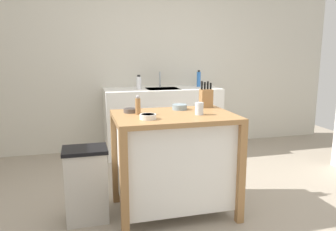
{
  "coord_description": "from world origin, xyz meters",
  "views": [
    {
      "loc": [
        -0.86,
        -2.52,
        1.41
      ],
      "look_at": [
        -0.11,
        0.32,
        0.83
      ],
      "focal_mm": 35.43,
      "sensor_mm": 36.0,
      "label": 1
    }
  ],
  "objects_px": {
    "trash_bin": "(86,184)",
    "bottle_hand_soap": "(199,79)",
    "bowl_ceramic_small": "(180,107)",
    "bottle_spray_cleaner": "(139,82)",
    "bowl_ceramic_wide": "(148,116)",
    "knife_block": "(206,98)",
    "kitchen_island": "(174,158)",
    "sink_faucet": "(160,80)",
    "drinking_cup": "(199,109)",
    "bowl_stoneware_deep": "(130,110)",
    "pepper_grinder": "(138,105)"
  },
  "relations": [
    {
      "from": "bowl_ceramic_small",
      "to": "bowl_ceramic_wide",
      "type": "bearing_deg",
      "value": -136.54
    },
    {
      "from": "bowl_stoneware_deep",
      "to": "drinking_cup",
      "type": "xyz_separation_m",
      "value": [
        0.54,
        -0.24,
        0.03
      ]
    },
    {
      "from": "bottle_hand_soap",
      "to": "bowl_ceramic_wide",
      "type": "bearing_deg",
      "value": -119.91
    },
    {
      "from": "bowl_stoneware_deep",
      "to": "bowl_ceramic_wide",
      "type": "bearing_deg",
      "value": -73.66
    },
    {
      "from": "kitchen_island",
      "to": "pepper_grinder",
      "type": "bearing_deg",
      "value": 166.89
    },
    {
      "from": "bowl_stoneware_deep",
      "to": "bottle_hand_soap",
      "type": "distance_m",
      "value": 2.09
    },
    {
      "from": "knife_block",
      "to": "trash_bin",
      "type": "distance_m",
      "value": 1.33
    },
    {
      "from": "bowl_ceramic_wide",
      "to": "bottle_hand_soap",
      "type": "distance_m",
      "value": 2.3
    },
    {
      "from": "kitchen_island",
      "to": "knife_block",
      "type": "bearing_deg",
      "value": 33.57
    },
    {
      "from": "bowl_ceramic_wide",
      "to": "bowl_ceramic_small",
      "type": "bearing_deg",
      "value": 43.46
    },
    {
      "from": "bowl_ceramic_wide",
      "to": "drinking_cup",
      "type": "xyz_separation_m",
      "value": [
        0.45,
        0.07,
        0.03
      ]
    },
    {
      "from": "bowl_ceramic_small",
      "to": "bottle_hand_soap",
      "type": "xyz_separation_m",
      "value": [
        0.78,
        1.65,
        0.1
      ]
    },
    {
      "from": "knife_block",
      "to": "pepper_grinder",
      "type": "distance_m",
      "value": 0.71
    },
    {
      "from": "bowl_ceramic_wide",
      "to": "pepper_grinder",
      "type": "distance_m",
      "value": 0.23
    },
    {
      "from": "pepper_grinder",
      "to": "bowl_ceramic_small",
      "type": "bearing_deg",
      "value": 17.26
    },
    {
      "from": "kitchen_island",
      "to": "bottle_spray_cleaner",
      "type": "xyz_separation_m",
      "value": [
        0.01,
        1.76,
        0.49
      ]
    },
    {
      "from": "drinking_cup",
      "to": "kitchen_island",
      "type": "bearing_deg",
      "value": 158.51
    },
    {
      "from": "bowl_ceramic_wide",
      "to": "trash_bin",
      "type": "relative_size",
      "value": 0.21
    },
    {
      "from": "knife_block",
      "to": "drinking_cup",
      "type": "xyz_separation_m",
      "value": [
        -0.19,
        -0.33,
        -0.04
      ]
    },
    {
      "from": "bottle_hand_soap",
      "to": "bowl_ceramic_small",
      "type": "bearing_deg",
      "value": -115.41
    },
    {
      "from": "bowl_stoneware_deep",
      "to": "bowl_ceramic_small",
      "type": "height_order",
      "value": "bowl_ceramic_small"
    },
    {
      "from": "bowl_ceramic_wide",
      "to": "trash_bin",
      "type": "xyz_separation_m",
      "value": [
        -0.49,
        0.19,
        -0.59
      ]
    },
    {
      "from": "knife_block",
      "to": "bowl_ceramic_wide",
      "type": "xyz_separation_m",
      "value": [
        -0.64,
        -0.41,
        -0.07
      ]
    },
    {
      "from": "knife_block",
      "to": "bottle_hand_soap",
      "type": "bearing_deg",
      "value": 72.32
    },
    {
      "from": "pepper_grinder",
      "to": "bottle_hand_soap",
      "type": "relative_size",
      "value": 0.69
    },
    {
      "from": "kitchen_island",
      "to": "bowl_stoneware_deep",
      "type": "height_order",
      "value": "bowl_stoneware_deep"
    },
    {
      "from": "bottle_spray_cleaner",
      "to": "sink_faucet",
      "type": "bearing_deg",
      "value": 21.42
    },
    {
      "from": "kitchen_island",
      "to": "bottle_hand_soap",
      "type": "relative_size",
      "value": 4.32
    },
    {
      "from": "kitchen_island",
      "to": "trash_bin",
      "type": "height_order",
      "value": "kitchen_island"
    },
    {
      "from": "bowl_ceramic_wide",
      "to": "bowl_ceramic_small",
      "type": "xyz_separation_m",
      "value": [
        0.36,
        0.34,
        0.0
      ]
    },
    {
      "from": "bottle_hand_soap",
      "to": "bottle_spray_cleaner",
      "type": "bearing_deg",
      "value": -174.68
    },
    {
      "from": "kitchen_island",
      "to": "bowl_stoneware_deep",
      "type": "xyz_separation_m",
      "value": [
        -0.35,
        0.17,
        0.41
      ]
    },
    {
      "from": "kitchen_island",
      "to": "knife_block",
      "type": "height_order",
      "value": "knife_block"
    },
    {
      "from": "kitchen_island",
      "to": "bowl_ceramic_wide",
      "type": "height_order",
      "value": "bowl_ceramic_wide"
    },
    {
      "from": "trash_bin",
      "to": "bottle_hand_soap",
      "type": "bearing_deg",
      "value": 47.81
    },
    {
      "from": "bowl_ceramic_small",
      "to": "bottle_hand_soap",
      "type": "distance_m",
      "value": 1.83
    },
    {
      "from": "bowl_stoneware_deep",
      "to": "bottle_spray_cleaner",
      "type": "distance_m",
      "value": 1.64
    },
    {
      "from": "kitchen_island",
      "to": "trash_bin",
      "type": "bearing_deg",
      "value": 177.15
    },
    {
      "from": "trash_bin",
      "to": "bottle_spray_cleaner",
      "type": "height_order",
      "value": "bottle_spray_cleaner"
    },
    {
      "from": "kitchen_island",
      "to": "bowl_ceramic_wide",
      "type": "relative_size",
      "value": 7.71
    },
    {
      "from": "knife_block",
      "to": "bottle_spray_cleaner",
      "type": "bearing_deg",
      "value": 104.08
    },
    {
      "from": "bowl_ceramic_small",
      "to": "bottle_spray_cleaner",
      "type": "xyz_separation_m",
      "value": [
        -0.1,
        1.57,
        0.08
      ]
    },
    {
      "from": "kitchen_island",
      "to": "pepper_grinder",
      "type": "xyz_separation_m",
      "value": [
        -0.3,
        0.07,
        0.46
      ]
    },
    {
      "from": "drinking_cup",
      "to": "bowl_ceramic_wide",
      "type": "bearing_deg",
      "value": -170.87
    },
    {
      "from": "knife_block",
      "to": "drinking_cup",
      "type": "height_order",
      "value": "knife_block"
    },
    {
      "from": "kitchen_island",
      "to": "sink_faucet",
      "type": "height_order",
      "value": "sink_faucet"
    },
    {
      "from": "knife_block",
      "to": "bowl_ceramic_small",
      "type": "bearing_deg",
      "value": -167.5
    },
    {
      "from": "knife_block",
      "to": "trash_bin",
      "type": "relative_size",
      "value": 0.39
    },
    {
      "from": "bottle_spray_cleaner",
      "to": "pepper_grinder",
      "type": "bearing_deg",
      "value": -100.18
    },
    {
      "from": "pepper_grinder",
      "to": "trash_bin",
      "type": "xyz_separation_m",
      "value": [
        -0.45,
        -0.03,
        -0.64
      ]
    }
  ]
}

